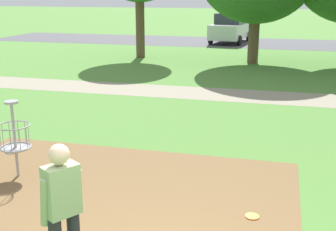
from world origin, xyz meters
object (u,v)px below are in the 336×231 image
Objects in this scene: player_waiting_left at (63,210)px; parked_car_leftmost at (231,28)px; frisbee_mid_grass at (12,152)px; disc_golf_basket at (12,136)px; frisbee_far_right at (252,216)px.

parked_car_leftmost is at bearing 92.70° from player_waiting_left.
parked_car_leftmost is at bearing 84.70° from frisbee_mid_grass.
frisbee_far_right is at bearing -6.42° from disc_golf_basket.
disc_golf_basket is 0.81× the size of player_waiting_left.
frisbee_mid_grass is 0.06× the size of parked_car_leftmost.
frisbee_mid_grass is (-0.75, 1.02, -0.74)m from disc_golf_basket.
disc_golf_basket is 3.55m from player_waiting_left.
disc_golf_basket is at bearing -53.71° from frisbee_mid_grass.
parked_car_leftmost is at bearing 86.88° from disc_golf_basket.
parked_car_leftmost is (1.20, 22.11, 0.17)m from disc_golf_basket.
player_waiting_left is at bearing -49.52° from frisbee_mid_grass.
parked_car_leftmost is (-1.17, 24.75, -0.05)m from player_waiting_left.
parked_car_leftmost reaches higher than frisbee_mid_grass.
frisbee_mid_grass is 1.20× the size of frisbee_far_right.
frisbee_mid_grass is 21.20m from parked_car_leftmost.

